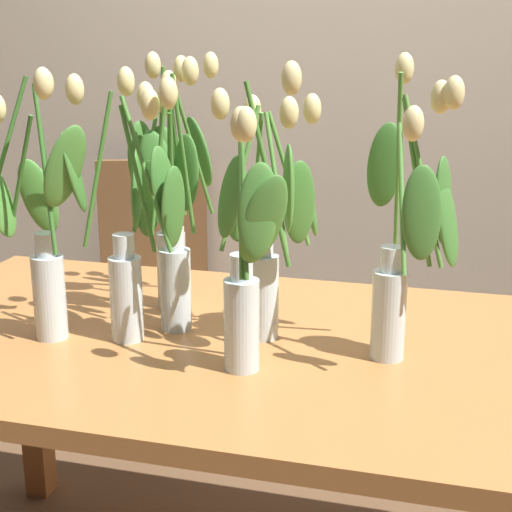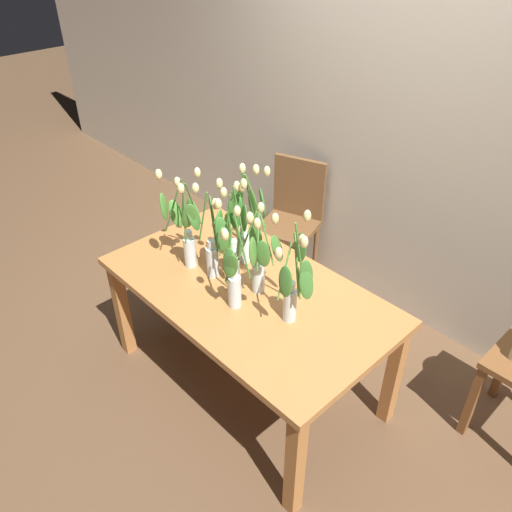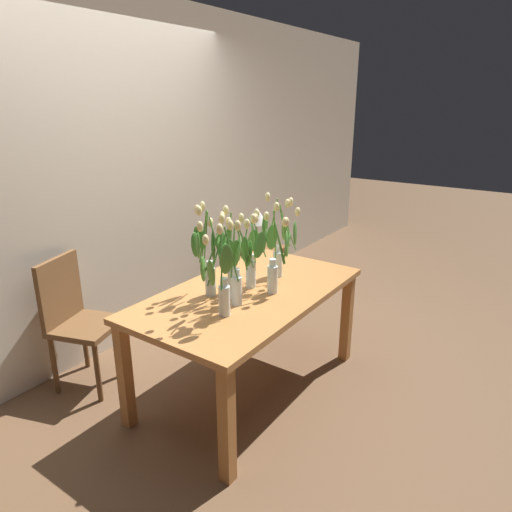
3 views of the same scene
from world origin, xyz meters
TOP-DOWN VIEW (x-y plane):
  - ground_plane at (0.00, 0.00)m, footprint 18.00×18.00m
  - room_wall_rear at (0.00, 1.30)m, footprint 9.00×0.10m
  - dining_table at (0.00, 0.00)m, footprint 1.60×0.90m
  - tulip_vase_0 at (-0.39, -0.10)m, footprint 0.28×0.27m
  - tulip_vase_1 at (0.07, 0.02)m, footprint 0.22×0.23m
  - tulip_vase_2 at (0.36, -0.02)m, footprint 0.21×0.25m
  - tulip_vase_3 at (-0.20, 0.17)m, footprint 0.20×0.29m
  - tulip_vase_4 at (-0.19, -0.07)m, footprint 0.24×0.16m
  - tulip_vase_5 at (-0.15, 0.05)m, footprint 0.16×0.24m
  - tulip_vase_6 at (0.09, -0.16)m, footprint 0.16×0.20m
  - dining_chair at (-0.61, 1.02)m, footprint 0.51×0.51m
  - side_table at (1.29, 0.81)m, footprint 0.44×0.44m
  - table_lamp at (1.30, 0.83)m, footprint 0.22×0.22m
  - pillar_candle at (1.18, 0.75)m, footprint 0.06×0.06m

SIDE VIEW (x-z plane):
  - ground_plane at x=0.00m, z-range 0.00..0.00m
  - side_table at x=1.29m, z-range 0.16..0.71m
  - dining_chair at x=-0.61m, z-range 0.06..0.99m
  - pillar_candle at x=1.18m, z-range 0.55..0.62m
  - dining_table at x=0.00m, z-range 0.28..1.02m
  - table_lamp at x=1.30m, z-range 0.66..1.06m
  - tulip_vase_6 at x=0.09m, z-range 0.66..1.24m
  - tulip_vase_4 at x=-0.19m, z-range 0.68..1.23m
  - tulip_vase_1 at x=0.07m, z-range 0.70..1.22m
  - tulip_vase_2 at x=0.36m, z-range 0.68..1.27m
  - tulip_vase_5 at x=-0.15m, z-range 0.69..1.27m
  - tulip_vase_0 at x=-0.39m, z-range 0.68..1.27m
  - tulip_vase_3 at x=-0.20m, z-range 0.69..1.27m
  - room_wall_rear at x=0.00m, z-range 0.00..2.70m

